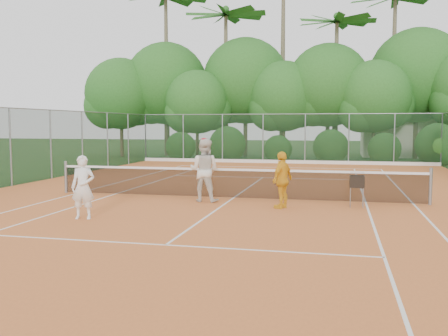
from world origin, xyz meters
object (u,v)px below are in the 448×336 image
at_px(player_white, 83,187).
at_px(ball_hopper, 357,182).
at_px(player_center_grp, 204,170).
at_px(player_yellow, 282,180).

height_order(player_white, ball_hopper, player_white).
bearing_deg(ball_hopper, player_white, -156.99).
relative_size(player_center_grp, ball_hopper, 2.17).
xyz_separation_m(player_white, ball_hopper, (6.75, 3.38, -0.08)).
xyz_separation_m(player_center_grp, ball_hopper, (4.55, -0.05, -0.25)).
bearing_deg(ball_hopper, player_yellow, -165.89).
bearing_deg(player_white, ball_hopper, 13.83).
height_order(player_white, player_yellow, player_yellow).
bearing_deg(player_yellow, player_center_grp, -82.40).
distance_m(player_center_grp, ball_hopper, 4.55).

